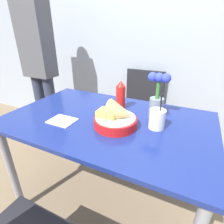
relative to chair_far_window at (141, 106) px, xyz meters
name	(u,v)px	position (x,y,z in m)	size (l,w,h in m)	color
ground_plane	(108,201)	(0.01, -0.82, -0.51)	(12.00, 12.00, 0.00)	#7A664C
wall_window	(154,24)	(0.01, 0.20, 0.79)	(7.00, 0.06, 2.60)	#9EA8B7
dining_table	(107,132)	(0.01, -0.82, 0.13)	(1.26, 0.79, 0.75)	navy
chair_far_window	(141,106)	(0.00, 0.00, 0.00)	(0.40, 0.40, 0.88)	black
food_basket	(117,118)	(0.11, -0.89, 0.29)	(0.24, 0.24, 0.16)	red
ketchup_bottle	(121,95)	(0.03, -0.64, 0.33)	(0.06, 0.06, 0.20)	red
drink_cup	(157,120)	(0.32, -0.81, 0.28)	(0.09, 0.09, 0.21)	silver
flower_vase	(157,98)	(0.28, -0.68, 0.37)	(0.13, 0.09, 0.28)	gray
napkin	(62,121)	(-0.21, -0.97, 0.24)	(0.15, 0.12, 0.01)	white
person_standing	(39,61)	(-0.99, -0.37, 0.46)	(0.32, 0.19, 1.68)	#2D3347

